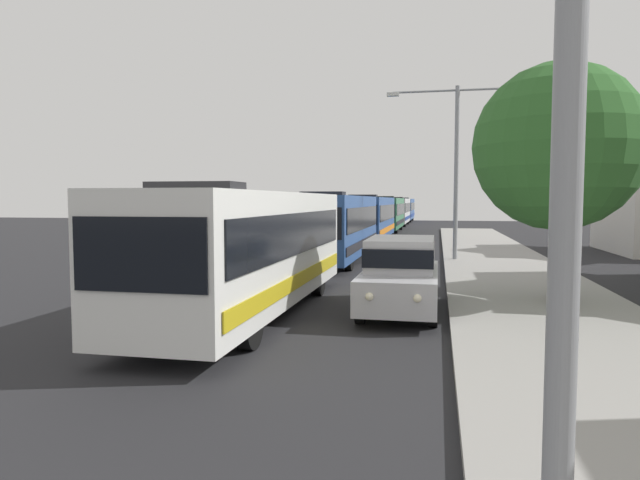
{
  "coord_description": "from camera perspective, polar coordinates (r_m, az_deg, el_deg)",
  "views": [
    {
      "loc": [
        3.3,
        -0.82,
        2.86
      ],
      "look_at": [
        0.02,
        14.82,
        1.72
      ],
      "focal_mm": 31.53,
      "sensor_mm": 36.0,
      "label": 1
    }
  ],
  "objects": [
    {
      "name": "bus_tail_end",
      "position": [
        77.16,
        8.45,
        3.14
      ],
      "size": [
        2.58,
        11.76,
        3.21
      ],
      "color": "#284C8C",
      "rests_on": "ground_plane"
    },
    {
      "name": "streetlamp_mid",
      "position": [
        26.66,
        13.7,
        8.64
      ],
      "size": [
        6.39,
        0.28,
        7.88
      ],
      "color": "gray",
      "rests_on": "sidewalk"
    },
    {
      "name": "bus_second_in_line",
      "position": [
        26.15,
        1.72,
        1.49
      ],
      "size": [
        2.58,
        10.84,
        3.21
      ],
      "color": "#284C8C",
      "rests_on": "ground_plane"
    },
    {
      "name": "roadside_tree",
      "position": [
        16.3,
        23.0,
        8.68
      ],
      "size": [
        4.42,
        4.42,
        6.33
      ],
      "color": "#4C3823",
      "rests_on": "sidewalk"
    },
    {
      "name": "white_suv",
      "position": [
        14.44,
        8.2,
        -3.24
      ],
      "size": [
        1.86,
        4.85,
        1.9
      ],
      "color": "#B7B7BC",
      "rests_on": "ground_plane"
    },
    {
      "name": "bus_rear",
      "position": [
        64.54,
        7.78,
        2.98
      ],
      "size": [
        2.58,
        11.33,
        3.21
      ],
      "color": "silver",
      "rests_on": "ground_plane"
    },
    {
      "name": "bus_lead",
      "position": [
        14.2,
        -7.07,
        -0.69
      ],
      "size": [
        2.58,
        10.77,
        3.21
      ],
      "color": "silver",
      "rests_on": "ground_plane"
    },
    {
      "name": "bus_fourth_in_line",
      "position": [
        52.05,
        6.79,
        2.74
      ],
      "size": [
        2.58,
        10.89,
        3.21
      ],
      "color": "#33724C",
      "rests_on": "ground_plane"
    },
    {
      "name": "bus_middle",
      "position": [
        38.72,
        5.04,
        2.31
      ],
      "size": [
        2.58,
        11.73,
        3.21
      ],
      "color": "#284C8C",
      "rests_on": "ground_plane"
    },
    {
      "name": "box_truck_oncoming",
      "position": [
        81.56,
        6.31,
        3.22
      ],
      "size": [
        2.35,
        7.54,
        3.15
      ],
      "color": "navy",
      "rests_on": "ground_plane"
    }
  ]
}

